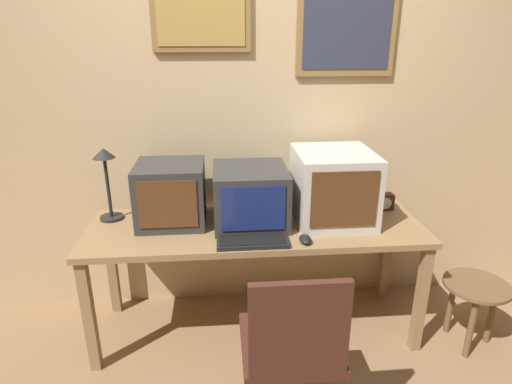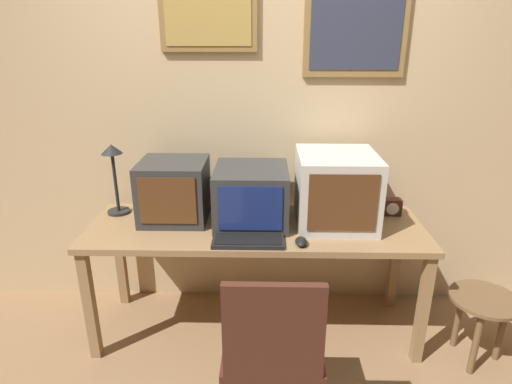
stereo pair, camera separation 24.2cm
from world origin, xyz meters
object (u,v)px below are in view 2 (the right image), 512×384
object	(u,v)px
desk_clock	(391,207)
desk_lamp	(114,167)
side_stool	(483,310)
office_chair	(272,367)
mouse_near_keyboard	(301,242)
monitor_right	(336,189)
keyboard_main	(248,241)
monitor_left	(174,191)
monitor_center	(251,195)

from	to	relation	value
desk_clock	desk_lamp	world-z (taller)	desk_lamp
side_stool	office_chair	bearing A→B (deg)	-155.33
mouse_near_keyboard	office_chair	distance (m)	0.66
monitor_right	keyboard_main	size ratio (longest dim) A/B	1.27
monitor_right	desk_clock	distance (m)	0.42
desk_lamp	monitor_left	bearing A→B (deg)	-11.54
keyboard_main	office_chair	size ratio (longest dim) A/B	0.42
mouse_near_keyboard	desk_lamp	xyz separation A→B (m)	(-1.11, 0.41, 0.28)
monitor_right	office_chair	distance (m)	1.07
monitor_right	side_stool	bearing A→B (deg)	-21.02
monitor_center	desk_clock	bearing A→B (deg)	7.66
monitor_left	monitor_center	xyz separation A→B (m)	(0.46, -0.03, -0.01)
office_chair	desk_clock	bearing A→B (deg)	52.54
monitor_right	side_stool	world-z (taller)	monitor_right
monitor_center	office_chair	size ratio (longest dim) A/B	0.48
monitor_center	office_chair	distance (m)	0.99
desk_lamp	mouse_near_keyboard	bearing A→B (deg)	-20.41
monitor_left	desk_lamp	bearing A→B (deg)	168.46
monitor_left	monitor_right	xyz separation A→B (m)	(0.95, -0.04, 0.03)
monitor_left	keyboard_main	distance (m)	0.58
monitor_left	monitor_center	distance (m)	0.46
keyboard_main	desk_clock	size ratio (longest dim) A/B	3.24
desk_lamp	side_stool	size ratio (longest dim) A/B	1.06
monitor_center	desk_lamp	size ratio (longest dim) A/B	1.01
mouse_near_keyboard	desk_lamp	distance (m)	1.21
keyboard_main	monitor_center	bearing A→B (deg)	88.09
keyboard_main	desk_lamp	xyz separation A→B (m)	(-0.83, 0.40, 0.29)
monitor_right	desk_clock	size ratio (longest dim) A/B	4.10
keyboard_main	side_stool	size ratio (longest dim) A/B	0.92
mouse_near_keyboard	side_stool	bearing A→B (deg)	-0.65
mouse_near_keyboard	office_chair	xyz separation A→B (m)	(-0.16, -0.55, -0.33)
monitor_left	mouse_near_keyboard	xyz separation A→B (m)	(0.73, -0.34, -0.16)
monitor_left	side_stool	xyz separation A→B (m)	(1.76, -0.35, -0.57)
keyboard_main	office_chair	bearing A→B (deg)	-77.74
office_chair	monitor_center	bearing A→B (deg)	97.63
mouse_near_keyboard	desk_clock	xyz separation A→B (m)	(0.59, 0.42, 0.03)
keyboard_main	desk_clock	bearing A→B (deg)	24.74
monitor_left	monitor_center	world-z (taller)	monitor_left
mouse_near_keyboard	desk_lamp	size ratio (longest dim) A/B	0.23
mouse_near_keyboard	side_stool	world-z (taller)	mouse_near_keyboard
monitor_left	monitor_center	size ratio (longest dim) A/B	0.87
monitor_right	desk_lamp	distance (m)	1.33
desk_lamp	side_stool	xyz separation A→B (m)	(2.13, -0.42, -0.69)
desk_lamp	office_chair	bearing A→B (deg)	-45.50
office_chair	monitor_left	bearing A→B (deg)	122.90
desk_clock	side_stool	xyz separation A→B (m)	(0.44, -0.43, -0.44)
monitor_right	side_stool	xyz separation A→B (m)	(0.81, -0.31, -0.60)
monitor_right	mouse_near_keyboard	world-z (taller)	monitor_right
keyboard_main	mouse_near_keyboard	world-z (taller)	mouse_near_keyboard
monitor_left	desk_clock	xyz separation A→B (m)	(1.32, 0.08, -0.13)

